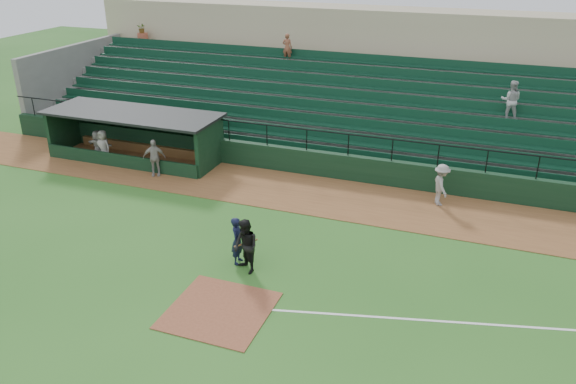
% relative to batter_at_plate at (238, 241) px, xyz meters
% --- Properties ---
extents(ground, '(90.00, 90.00, 0.00)m').
position_rel_batter_at_plate_xyz_m(ground, '(0.63, -1.74, -0.86)').
color(ground, '#2A5F1E').
rests_on(ground, ground).
extents(warning_track, '(40.00, 4.00, 0.03)m').
position_rel_batter_at_plate_xyz_m(warning_track, '(0.63, 6.26, -0.85)').
color(warning_track, brown).
rests_on(warning_track, ground).
extents(home_plate_dirt, '(3.00, 3.00, 0.03)m').
position_rel_batter_at_plate_xyz_m(home_plate_dirt, '(0.63, -2.74, -0.85)').
color(home_plate_dirt, brown).
rests_on(home_plate_dirt, ground).
extents(foul_line, '(17.49, 4.44, 0.01)m').
position_rel_batter_at_plate_xyz_m(foul_line, '(8.63, -0.54, -0.86)').
color(foul_line, white).
rests_on(foul_line, ground).
extents(stadium_structure, '(38.00, 13.08, 6.40)m').
position_rel_batter_at_plate_xyz_m(stadium_structure, '(0.63, 14.72, 1.44)').
color(stadium_structure, black).
rests_on(stadium_structure, ground).
extents(dugout, '(8.90, 3.20, 2.42)m').
position_rel_batter_at_plate_xyz_m(dugout, '(-9.12, 7.82, 0.47)').
color(dugout, black).
rests_on(dugout, ground).
extents(batter_at_plate, '(1.04, 0.71, 1.73)m').
position_rel_batter_at_plate_xyz_m(batter_at_plate, '(0.00, 0.00, 0.00)').
color(batter_at_plate, black).
rests_on(batter_at_plate, ground).
extents(umpire, '(1.17, 1.12, 1.91)m').
position_rel_batter_at_plate_xyz_m(umpire, '(0.49, -0.42, 0.09)').
color(umpire, black).
rests_on(umpire, ground).
extents(runner, '(1.07, 1.32, 1.79)m').
position_rel_batter_at_plate_xyz_m(runner, '(5.98, 7.14, 0.06)').
color(runner, gray).
rests_on(runner, warning_track).
extents(dugout_player_a, '(1.12, 0.86, 1.77)m').
position_rel_batter_at_plate_xyz_m(dugout_player_a, '(-6.96, 5.74, 0.05)').
color(dugout_player_a, '#A49E99').
rests_on(dugout_player_a, warning_track).
extents(dugout_player_b, '(0.89, 0.66, 1.67)m').
position_rel_batter_at_plate_xyz_m(dugout_player_b, '(-10.21, 6.29, 0.00)').
color(dugout_player_b, gray).
rests_on(dugout_player_b, warning_track).
extents(dugout_player_c, '(1.51, 0.62, 1.59)m').
position_rel_batter_at_plate_xyz_m(dugout_player_c, '(-10.63, 6.41, -0.04)').
color(dugout_player_c, gray).
rests_on(dugout_player_c, warning_track).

